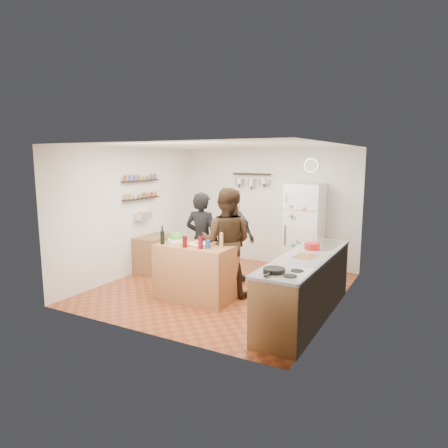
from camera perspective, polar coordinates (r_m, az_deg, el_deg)
The scene contains 26 objects.
room_shell at distance 7.26m, azimuth 1.09°, elevation 1.11°, with size 4.20×4.20×4.20m.
prep_island at distance 6.60m, azimuth -4.02°, elevation -6.83°, with size 1.25×0.72×0.91m, color #A2623B.
pizza_board at distance 6.43m, azimuth -3.56°, elevation -2.99°, with size 0.42×0.34×0.02m, color #925A35.
pizza at distance 6.42m, azimuth -3.56°, elevation -2.82°, with size 0.34×0.34×0.02m, color beige.
salad_bowl at distance 6.75m, azimuth -6.84°, elevation -2.27°, with size 0.29×0.29×0.06m, color white.
wine_bottle at distance 6.57m, azimuth -8.79°, elevation -1.94°, with size 0.07×0.07×0.21m, color black.
wine_glass_near at distance 6.30m, azimuth -5.63°, elevation -2.53°, with size 0.07×0.07×0.18m, color #4F0608.
wine_glass_far at distance 6.19m, azimuth -3.36°, elevation -2.67°, with size 0.08×0.08×0.19m, color #5D0813.
pepper_mill at distance 6.28m, azimuth -0.37°, elevation -2.47°, with size 0.06×0.06×0.19m, color #AD8048.
salt_canister at distance 6.22m, azimuth -2.34°, elevation -2.90°, with size 0.08×0.08×0.13m, color navy.
person_left at distance 7.09m, azimuth -3.17°, elevation -2.32°, with size 0.63×0.41×1.72m, color black.
person_center at distance 6.68m, azimuth 0.32°, elevation -2.59°, with size 0.88×0.69×1.82m, color black.
person_back at distance 7.40m, azimuth 1.32°, elevation -1.83°, with size 1.00×0.42×1.71m, color #2A2725.
counter_run at distance 5.96m, azimuth 11.57°, elevation -8.85°, with size 0.63×2.63×0.90m, color #9E7042.
stove_top at distance 4.96m, azimuth 8.49°, elevation -6.94°, with size 0.60×0.62×0.02m, color white.
skillet at distance 4.93m, azimuth 7.16°, elevation -6.57°, with size 0.27×0.27×0.05m, color black.
sink at distance 6.63m, azimuth 13.88°, elevation -2.90°, with size 0.50×0.80×0.03m, color silver.
cutting_board at distance 5.78m, azimuth 11.56°, elevation -4.67°, with size 0.30×0.40×0.02m, color brown.
red_bowl at distance 6.25m, azimuth 12.48°, elevation -3.10°, with size 0.24×0.24×0.10m, color red.
fridge at distance 8.21m, azimuth 11.41°, elevation -0.59°, with size 0.70×0.68×1.80m, color white.
wall_clock at distance 8.40m, azimuth 12.37°, elevation 8.18°, with size 0.30×0.30×0.03m, color silver.
spice_shelf_lower at distance 8.15m, azimuth -11.69°, elevation 3.59°, with size 0.12×1.00×0.03m, color black.
spice_shelf_upper at distance 8.12m, azimuth -11.77°, elevation 6.05°, with size 0.12×1.00×0.03m, color black.
produce_basket at distance 8.17m, azimuth -11.44°, elevation 1.14°, with size 0.18×0.35×0.14m, color silver.
side_table at distance 8.31m, azimuth -9.89°, elevation -4.19°, with size 0.50×0.80×0.73m, color #98643F.
pot_rack at distance 8.79m, azimuth 3.96°, elevation 7.12°, with size 0.90×0.04×0.04m, color black.
Camera 1 is at (3.32, -5.98, 2.30)m, focal length 32.00 mm.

